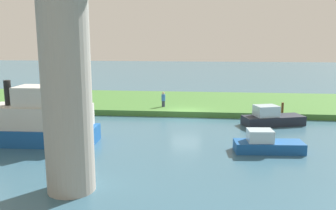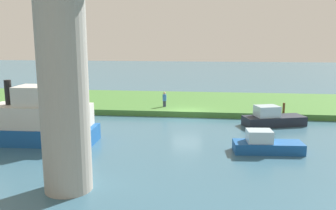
# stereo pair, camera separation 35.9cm
# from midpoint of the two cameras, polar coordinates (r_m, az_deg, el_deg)

# --- Properties ---
(ground_plane) EXTENTS (160.00, 160.00, 0.00)m
(ground_plane) POSITION_cam_midpoint_polar(r_m,az_deg,el_deg) (30.52, 2.60, -2.02)
(ground_plane) COLOR #386075
(grassy_bank) EXTENTS (80.00, 12.00, 0.50)m
(grassy_bank) POSITION_cam_midpoint_polar(r_m,az_deg,el_deg) (36.35, 3.18, 0.41)
(grassy_bank) COLOR #427533
(grassy_bank) RESTS_ON ground
(bridge_pylon) EXTENTS (2.11, 2.11, 10.31)m
(bridge_pylon) POSITION_cam_midpoint_polar(r_m,az_deg,el_deg) (15.55, -16.88, 4.62)
(bridge_pylon) COLOR #9E998E
(bridge_pylon) RESTS_ON ground
(person_on_bank) EXTENTS (0.38, 0.38, 1.39)m
(person_on_bank) POSITION_cam_midpoint_polar(r_m,az_deg,el_deg) (32.58, -1.07, 0.94)
(person_on_bank) COLOR #2D334C
(person_on_bank) RESTS_ON grassy_bank
(mooring_post) EXTENTS (0.20, 0.20, 0.87)m
(mooring_post) POSITION_cam_midpoint_polar(r_m,az_deg,el_deg) (31.44, 17.77, -0.41)
(mooring_post) COLOR brown
(mooring_post) RESTS_ON grassy_bank
(houseboat_blue) EXTENTS (8.09, 2.91, 4.10)m
(houseboat_blue) POSITION_cam_midpoint_polar(r_m,az_deg,el_deg) (24.26, -20.72, -2.32)
(houseboat_blue) COLOR #195199
(houseboat_blue) RESTS_ON ground
(skiff_small) EXTENTS (5.07, 3.09, 1.59)m
(skiff_small) POSITION_cam_midpoint_polar(r_m,az_deg,el_deg) (28.76, 16.09, -2.05)
(skiff_small) COLOR #1E232D
(skiff_small) RESTS_ON ground
(riverboat_paddlewheel) EXTENTS (4.17, 1.75, 1.36)m
(riverboat_paddlewheel) POSITION_cam_midpoint_polar(r_m,az_deg,el_deg) (21.94, 15.25, -6.12)
(riverboat_paddlewheel) COLOR #195199
(riverboat_paddlewheel) RESTS_ON ground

